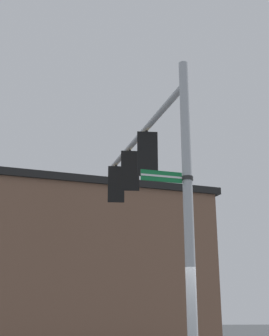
{
  "coord_description": "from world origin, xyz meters",
  "views": [
    {
      "loc": [
        -1.8,
        -8.79,
        1.77
      ],
      "look_at": [
        -0.79,
        3.61,
        5.59
      ],
      "focal_mm": 48.49,
      "sensor_mm": 36.0,
      "label": 1
    }
  ],
  "objects_px": {
    "traffic_light_mid_inner": "(130,172)",
    "traffic_light_mid_outer": "(116,185)",
    "street_name_sign": "(173,177)",
    "traffic_light_nearest_pole": "(147,156)"
  },
  "relations": [
    {
      "from": "traffic_light_mid_inner",
      "to": "traffic_light_mid_outer",
      "type": "distance_m",
      "value": 1.61
    },
    {
      "from": "traffic_light_mid_outer",
      "to": "street_name_sign",
      "type": "distance_m",
      "value": 5.98
    },
    {
      "from": "traffic_light_mid_outer",
      "to": "traffic_light_nearest_pole",
      "type": "bearing_deg",
      "value": -77.73
    },
    {
      "from": "traffic_light_nearest_pole",
      "to": "traffic_light_mid_outer",
      "type": "relative_size",
      "value": 1.0
    },
    {
      "from": "traffic_light_mid_outer",
      "to": "street_name_sign",
      "type": "bearing_deg",
      "value": -80.88
    },
    {
      "from": "traffic_light_mid_inner",
      "to": "traffic_light_mid_outer",
      "type": "height_order",
      "value": "same"
    },
    {
      "from": "traffic_light_mid_inner",
      "to": "street_name_sign",
      "type": "height_order",
      "value": "traffic_light_mid_inner"
    },
    {
      "from": "traffic_light_mid_inner",
      "to": "traffic_light_nearest_pole",
      "type": "bearing_deg",
      "value": -77.73
    },
    {
      "from": "street_name_sign",
      "to": "traffic_light_mid_outer",
      "type": "bearing_deg",
      "value": 99.12
    },
    {
      "from": "traffic_light_nearest_pole",
      "to": "street_name_sign",
      "type": "height_order",
      "value": "traffic_light_nearest_pole"
    }
  ]
}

